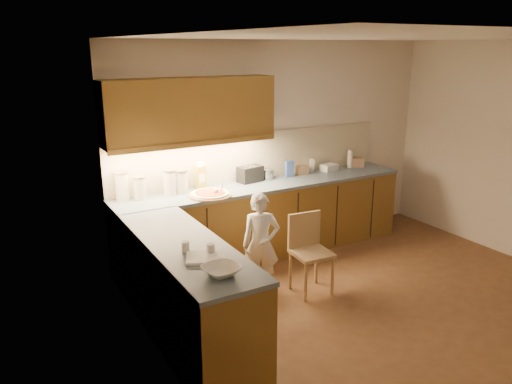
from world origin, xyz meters
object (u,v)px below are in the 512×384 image
pizza_on_board (210,194)px  oil_jug (201,177)px  wooden_chair (309,247)px  toaster (250,174)px  child (261,244)px

pizza_on_board → oil_jug: oil_jug is taller
wooden_chair → toaster: bearing=96.3°
wooden_chair → toaster: 1.33m
pizza_on_board → child: bearing=-70.5°
wooden_chair → oil_jug: bearing=123.7°
oil_jug → child: bearing=-78.2°
wooden_chair → pizza_on_board: bearing=132.9°
wooden_chair → oil_jug: size_ratio=2.65×
oil_jug → wooden_chair: bearing=-61.5°
pizza_on_board → oil_jug: 0.35m
toaster → pizza_on_board: bearing=-165.3°
child → wooden_chair: bearing=-2.5°
child → wooden_chair: size_ratio=1.29×
pizza_on_board → wooden_chair: (0.71, -0.91, -0.45)m
child → oil_jug: bearing=124.4°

